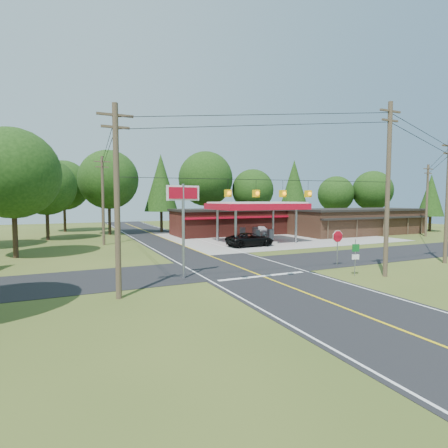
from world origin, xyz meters
name	(u,v)px	position (x,y,z in m)	size (l,w,h in m)	color
ground	(238,267)	(0.00, 0.00, 0.00)	(120.00, 120.00, 0.00)	#394C1A
main_highway	(238,267)	(0.00, 0.00, 0.01)	(8.00, 120.00, 0.02)	black
cross_road	(238,267)	(0.00, 0.00, 0.01)	(70.00, 7.00, 0.02)	black
lane_center_yellow	(238,267)	(0.00, 0.00, 0.03)	(0.15, 110.00, 0.00)	yellow
gas_canopy	(256,207)	(9.00, 13.00, 4.27)	(10.60, 7.40, 4.88)	gray
convenience_store	(228,222)	(10.00, 22.98, 1.92)	(16.40, 7.55, 3.80)	#5A2119
strip_building	(356,221)	(28.00, 15.98, 1.91)	(20.40, 8.75, 3.80)	#341F15
utility_pole_near_right	(388,187)	(7.50, -7.00, 5.96)	(1.80, 0.30, 11.50)	#473828
utility_pole_near_left	(117,199)	(-9.50, -5.00, 5.20)	(1.80, 0.30, 10.00)	#473828
utility_pole_far_left	(103,199)	(-8.00, 18.00, 5.20)	(1.80, 0.30, 10.00)	#473828
utility_pole_right_b	(448,199)	(16.00, -5.50, 5.20)	(1.80, 0.30, 10.00)	#473828
utility_pole_far_right	(427,199)	(34.00, 9.00, 5.20)	(1.80, 0.30, 10.00)	#473828
utility_pole_north	(102,202)	(-6.50, 35.00, 4.75)	(0.30, 0.30, 9.50)	#473828
overhead_beacons	(270,181)	(-1.00, -6.00, 6.21)	(17.04, 2.04, 1.03)	black
treeline_backdrop	(165,183)	(0.82, 24.01, 7.49)	(70.27, 51.59, 13.30)	#332316
suv_car	(250,240)	(6.54, 10.00, 0.75)	(5.38, 5.38, 1.50)	black
sedan_car	(260,230)	(13.52, 19.70, 0.73)	(4.31, 4.31, 1.47)	silver
big_stop_sign	(183,210)	(-5.00, -2.01, 4.51)	(2.28, 0.41, 6.16)	gray
octagonal_stop_sign	(338,239)	(7.00, -3.01, 2.13)	(0.97, 0.11, 2.83)	gray
route_sign_post	(355,254)	(5.80, -6.02, 1.49)	(0.50, 0.17, 2.49)	gray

